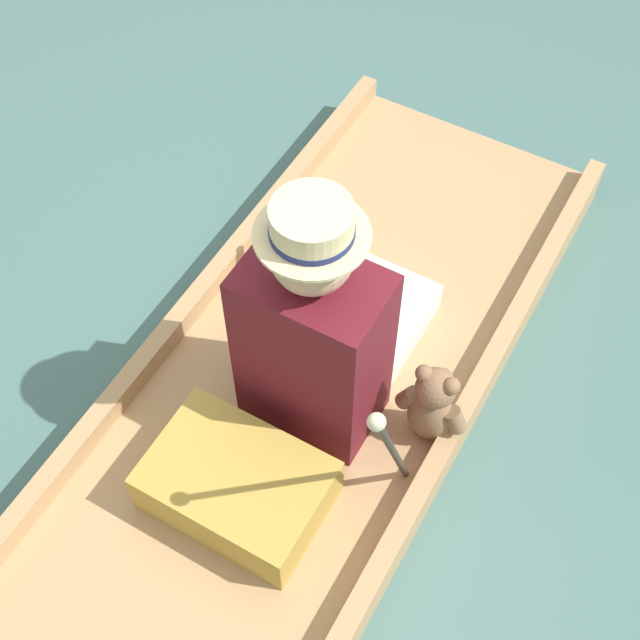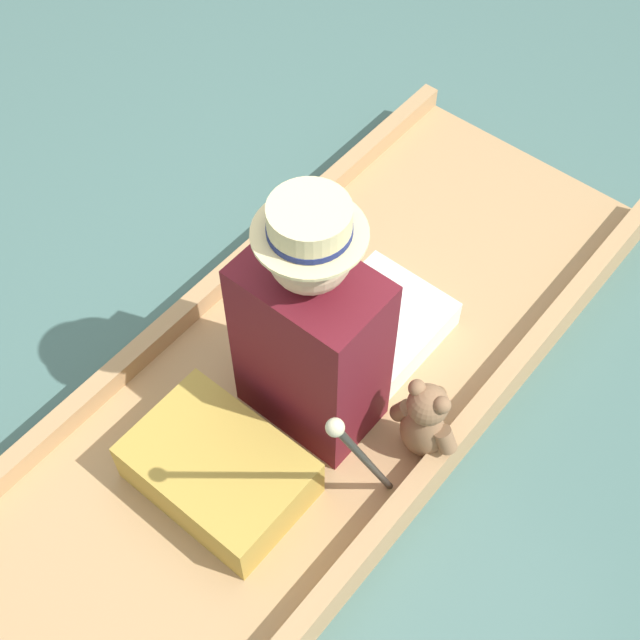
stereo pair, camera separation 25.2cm
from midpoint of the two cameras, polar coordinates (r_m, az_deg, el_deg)
The scene contains 7 objects.
ground_plane at distance 3.00m, azimuth -2.94°, elevation -5.01°, with size 16.00×16.00×0.00m, color #476B66.
punt_boat at distance 2.95m, azimuth -2.99°, elevation -4.42°, with size 1.04×2.67×0.19m.
seat_cushion at distance 2.66m, azimuth -8.07°, elevation -10.62°, with size 0.51×0.36×0.17m.
seated_person at distance 2.59m, azimuth -2.59°, elevation -0.79°, with size 0.41×0.71×0.92m.
teddy_bear at distance 2.68m, azimuth 4.56°, elevation -5.68°, with size 0.24×0.14×0.34m.
wine_glass at distance 3.10m, azimuth -5.50°, elevation 4.42°, with size 0.08×0.08×0.20m.
walking_cane at distance 2.27m, azimuth 1.34°, elevation -8.36°, with size 0.04×0.31×0.79m.
Camera 1 is at (0.78, -1.31, 2.59)m, focal length 50.00 mm.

